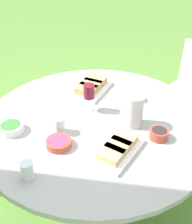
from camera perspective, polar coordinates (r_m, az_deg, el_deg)
name	(u,v)px	position (r m, az deg, el deg)	size (l,w,h in m)	color
ground_plane	(96,198)	(2.29, 0.00, -17.00)	(40.00, 40.00, 0.00)	#5B8C38
dining_table	(96,132)	(1.82, 0.00, -4.06)	(1.43, 1.43, 0.75)	#4C4C51
water_pitcher	(134,110)	(1.68, 7.67, 0.35)	(0.12, 0.12, 0.20)	silver
wine_glass	(89,92)	(1.78, -1.44, 4.04)	(0.07, 0.07, 0.19)	silver
platter_bread_main	(118,148)	(1.52, 4.47, -7.38)	(0.29, 0.37, 0.06)	white
platter_charcuterie	(91,87)	(2.06, -1.02, 5.17)	(0.35, 0.39, 0.07)	white
bowl_fries	(137,98)	(1.96, 8.31, 2.93)	(0.09, 0.09, 0.04)	beige
bowl_salad	(11,127)	(1.73, -16.87, -3.03)	(0.14, 0.14, 0.05)	white
bowl_olives	(159,134)	(1.64, 12.67, -4.30)	(0.11, 0.11, 0.06)	#B74733
bowl_dip_red	(59,143)	(1.57, -7.58, -6.18)	(0.14, 0.14, 0.04)	#B74733
cup_water_near	(59,125)	(1.65, -7.51, -2.65)	(0.07, 0.07, 0.10)	silver
cup_water_far	(27,170)	(1.41, -13.77, -11.44)	(0.06, 0.06, 0.10)	silver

